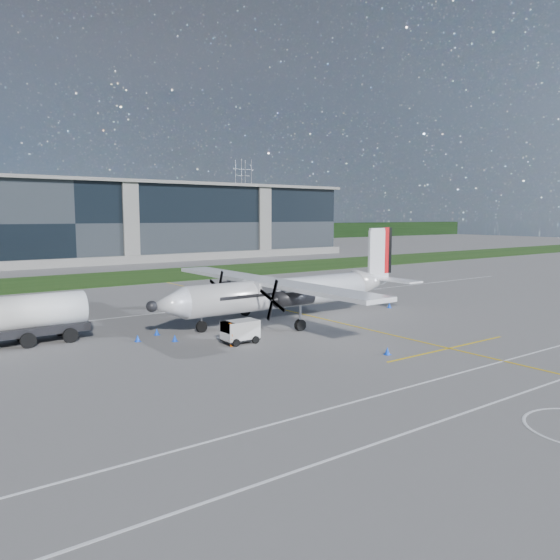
{
  "coord_description": "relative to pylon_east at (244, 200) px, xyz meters",
  "views": [
    {
      "loc": [
        -27.22,
        -28.3,
        8.84
      ],
      "look_at": [
        0.76,
        10.25,
        3.23
      ],
      "focal_mm": 35.0,
      "sensor_mm": 36.0,
      "label": 1
    }
  ],
  "objects": [
    {
      "name": "grass_strip",
      "position": [
        -85.0,
        -102.0,
        -14.98
      ],
      "size": [
        400.0,
        18.0,
        0.04
      ],
      "primitive_type": "cube",
      "color": "#1D3F11",
      "rests_on": "ground"
    },
    {
      "name": "white_lane_line",
      "position": [
        -85.0,
        -164.0,
        -14.99
      ],
      "size": [
        90.0,
        0.15,
        0.01
      ],
      "primitive_type": "cube",
      "color": "white",
      "rests_on": "ground"
    },
    {
      "name": "terminal_building",
      "position": [
        -85.0,
        -70.0,
        -7.5
      ],
      "size": [
        120.0,
        20.0,
        15.0
      ],
      "primitive_type": "cube",
      "color": "black",
      "rests_on": "ground"
    },
    {
      "name": "safety_cone_nose_stbd",
      "position": [
        -96.22,
        -140.58,
        -14.75
      ],
      "size": [
        0.36,
        0.36,
        0.5
      ],
      "primitive_type": "cone",
      "color": "blue",
      "rests_on": "ground"
    },
    {
      "name": "safety_cone_tail",
      "position": [
        -73.1,
        -142.42,
        -14.75
      ],
      "size": [
        0.36,
        0.36,
        0.5
      ],
      "primitive_type": "cone",
      "color": "blue",
      "rests_on": "ground"
    },
    {
      "name": "safety_cone_stbdwing",
      "position": [
        -87.19,
        -129.57,
        -14.75
      ],
      "size": [
        0.36,
        0.36,
        0.5
      ],
      "primitive_type": "cone",
      "color": "blue",
      "rests_on": "ground"
    },
    {
      "name": "ground_crew_person",
      "position": [
        -93.56,
        -146.89,
        -14.07
      ],
      "size": [
        0.77,
        0.9,
        1.87
      ],
      "primitive_type": "imported",
      "rotation": [
        0.0,
        0.0,
        1.22
      ],
      "color": "#F25907",
      "rests_on": "ground"
    },
    {
      "name": "pylon_east",
      "position": [
        0.0,
        0.0,
        0.0
      ],
      "size": [
        9.0,
        4.6,
        30.0
      ],
      "primitive_type": null,
      "color": "gray",
      "rests_on": "ground"
    },
    {
      "name": "safety_cone_portwing",
      "position": [
        -86.61,
        -154.72,
        -14.75
      ],
      "size": [
        0.36,
        0.36,
        0.5
      ],
      "primitive_type": "cone",
      "color": "blue",
      "rests_on": "ground"
    },
    {
      "name": "safety_cone_nose_port",
      "position": [
        -96.03,
        -143.29,
        -14.75
      ],
      "size": [
        0.36,
        0.36,
        0.5
      ],
      "primitive_type": "cone",
      "color": "blue",
      "rests_on": "ground"
    },
    {
      "name": "fuel_tanker_truck",
      "position": [
        -105.65,
        -137.97,
        -13.28
      ],
      "size": [
        9.17,
        2.98,
        3.44
      ],
      "primitive_type": null,
      "color": "white",
      "rests_on": "ground"
    },
    {
      "name": "ground",
      "position": [
        -85.0,
        -110.0,
        -15.0
      ],
      "size": [
        400.0,
        400.0,
        0.0
      ],
      "primitive_type": "plane",
      "color": "#5D5B58",
      "rests_on": "ground"
    },
    {
      "name": "yellow_taxiway_centerline",
      "position": [
        -82.0,
        -140.0,
        -14.99
      ],
      "size": [
        0.2,
        70.0,
        0.01
      ],
      "primitive_type": "cube",
      "color": "yellow",
      "rests_on": "ground"
    },
    {
      "name": "safety_cone_fwd",
      "position": [
        -98.17,
        -141.78,
        -14.75
      ],
      "size": [
        0.36,
        0.36,
        0.5
      ],
      "primitive_type": "cone",
      "color": "blue",
      "rests_on": "ground"
    },
    {
      "name": "baggage_tug",
      "position": [
        -92.52,
        -146.43,
        -14.2
      ],
      "size": [
        2.65,
        1.59,
        1.59
      ],
      "primitive_type": null,
      "color": "silver",
      "rests_on": "ground"
    },
    {
      "name": "tree_line",
      "position": [
        -85.0,
        -10.0,
        -12.0
      ],
      "size": [
        400.0,
        6.0,
        6.0
      ],
      "primitive_type": "cube",
      "color": "black",
      "rests_on": "ground"
    },
    {
      "name": "turboprop_aircraft",
      "position": [
        -84.76,
        -141.7,
        -11.13
      ],
      "size": [
        24.88,
        25.81,
        7.74
      ],
      "primitive_type": null,
      "color": "white",
      "rests_on": "ground"
    }
  ]
}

